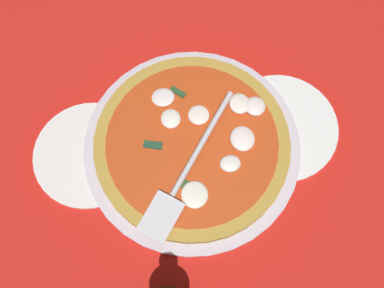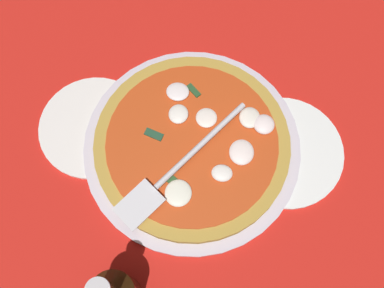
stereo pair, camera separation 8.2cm
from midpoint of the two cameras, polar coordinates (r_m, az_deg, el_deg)
name	(u,v)px [view 1 (the left image)]	position (r cm, az deg, el deg)	size (l,w,h in cm)	color
ground_plane	(187,155)	(84.30, -3.37, -1.74)	(115.46, 115.46, 0.80)	red
checker_pattern	(187,154)	(83.87, -3.39, -1.65)	(115.46, 115.46, 0.10)	silver
pizza_pan	(192,147)	(83.51, -2.78, -0.77)	(39.38, 39.38, 1.32)	silver
dinner_plate_left	(89,154)	(86.17, -15.29, -1.62)	(20.27, 20.27, 1.00)	white
dinner_plate_right	(280,127)	(85.88, 8.26, 1.72)	(21.41, 21.41, 1.00)	white
pizza	(193,143)	(81.93, -2.68, -0.31)	(35.19, 35.19, 3.33)	#B28E38
pizza_server	(188,168)	(77.74, -3.44, -3.42)	(20.11, 24.94, 1.00)	silver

